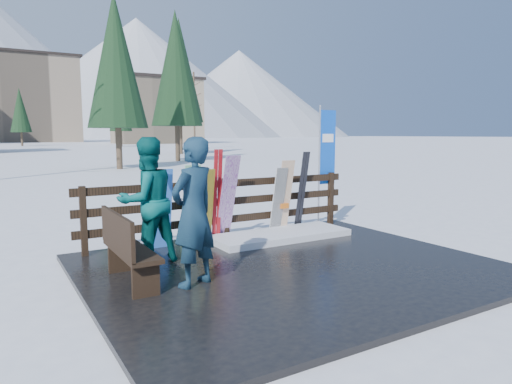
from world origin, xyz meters
TOP-DOWN VIEW (x-y plane):
  - ground at (0.00, 0.00)m, footprint 700.00×700.00m
  - deck at (0.00, 0.00)m, footprint 6.00×5.00m
  - fence at (0.00, 2.20)m, footprint 5.60×0.10m
  - snow_patch at (0.86, 1.60)m, footprint 2.72×1.00m
  - bench at (-2.40, 0.40)m, footprint 0.41×1.50m
  - snowboard_0 at (-1.33, 1.98)m, footprint 0.30×0.27m
  - snowboard_1 at (-0.82, 1.98)m, footprint 0.30×0.34m
  - snowboard_2 at (-0.53, 1.98)m, footprint 0.29×0.26m
  - snowboard_3 at (-0.07, 1.98)m, footprint 0.29×0.51m
  - snowboard_4 at (1.07, 1.98)m, footprint 0.26×0.30m
  - snowboard_5 at (1.21, 1.98)m, footprint 0.30×0.31m
  - ski_pair_a at (-0.25, 2.05)m, footprint 0.16×0.18m
  - ski_pair_b at (1.70, 2.05)m, footprint 0.17×0.32m
  - rental_flag at (2.47, 2.25)m, footprint 0.45×0.04m
  - person_front at (-1.63, -0.09)m, footprint 0.84×0.72m
  - person_back at (-1.83, 1.25)m, footprint 1.08×0.92m
  - resort_buildings at (1.03, 115.41)m, footprint 73.00×87.60m
  - trees at (2.57, 49.32)m, footprint 42.26×68.87m

SIDE VIEW (x-z plane):
  - ground at x=0.00m, z-range 0.00..0.00m
  - deck at x=0.00m, z-range 0.00..0.08m
  - snow_patch at x=0.86m, z-range 0.08..0.20m
  - bench at x=-2.40m, z-range 0.11..1.08m
  - fence at x=0.00m, z-range 0.16..1.31m
  - snowboard_4 at x=1.07m, z-range 0.08..1.42m
  - snowboard_2 at x=-0.53m, z-range 0.08..1.45m
  - snowboard_0 at x=-1.33m, z-range 0.08..1.48m
  - snowboard_1 at x=-0.82m, z-range 0.08..1.54m
  - snowboard_5 at x=1.21m, z-range 0.08..1.56m
  - snowboard_3 at x=-0.07m, z-range 0.08..1.68m
  - ski_pair_b at x=1.70m, z-range 0.08..1.71m
  - ski_pair_a at x=-0.25m, z-range 0.08..1.79m
  - person_back at x=-1.83m, z-range 0.08..2.02m
  - person_front at x=-1.63m, z-range 0.08..2.03m
  - rental_flag at x=2.47m, z-range 0.39..2.99m
  - trees at x=2.57m, z-range -0.86..12.36m
  - resort_buildings at x=1.03m, z-range -1.49..21.11m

